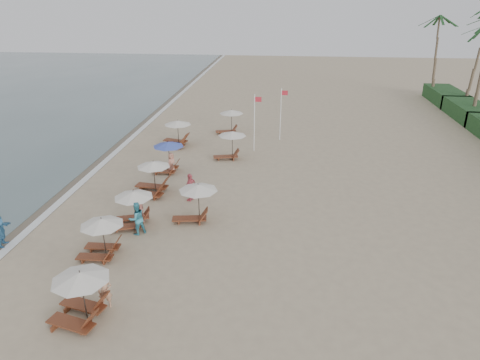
# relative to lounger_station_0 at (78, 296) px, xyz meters

# --- Properties ---
(ground) EXTENTS (160.00, 160.00, 0.00)m
(ground) POSITION_rel_lounger_station_0_xyz_m (5.05, 4.75, -1.14)
(ground) COLOR tan
(ground) RESTS_ON ground
(wet_sand_band) EXTENTS (3.20, 140.00, 0.01)m
(wet_sand_band) POSITION_rel_lounger_station_0_xyz_m (-7.45, 14.75, -1.14)
(wet_sand_band) COLOR #6B5E4C
(wet_sand_band) RESTS_ON ground
(foam_line) EXTENTS (0.50, 140.00, 0.02)m
(foam_line) POSITION_rel_lounger_station_0_xyz_m (-6.15, 14.75, -1.13)
(foam_line) COLOR white
(foam_line) RESTS_ON ground
(lounger_station_0) EXTENTS (2.63, 2.28, 2.27)m
(lounger_station_0) POSITION_rel_lounger_station_0_xyz_m (0.00, 0.00, 0.00)
(lounger_station_0) COLOR brown
(lounger_station_0) RESTS_ON ground
(lounger_station_1) EXTENTS (2.39, 2.14, 2.10)m
(lounger_station_1) POSITION_rel_lounger_station_0_xyz_m (-1.02, 4.57, -0.04)
(lounger_station_1) COLOR brown
(lounger_station_1) RESTS_ON ground
(lounger_station_2) EXTENTS (2.51, 2.32, 2.16)m
(lounger_station_2) POSITION_rel_lounger_station_0_xyz_m (-0.52, 7.71, -0.05)
(lounger_station_2) COLOR brown
(lounger_station_2) RESTS_ON ground
(lounger_station_3) EXTENTS (2.72, 2.28, 2.29)m
(lounger_station_3) POSITION_rel_lounger_station_0_xyz_m (-0.76, 12.04, -0.13)
(lounger_station_3) COLOR brown
(lounger_station_3) RESTS_ON ground
(lounger_station_4) EXTENTS (2.40, 2.23, 2.35)m
(lounger_station_4) POSITION_rel_lounger_station_0_xyz_m (-0.68, 15.95, 0.14)
(lounger_station_4) COLOR brown
(lounger_station_4) RESTS_ON ground
(lounger_station_5) EXTENTS (2.80, 2.51, 2.27)m
(lounger_station_5) POSITION_rel_lounger_station_0_xyz_m (-1.57, 21.95, -0.08)
(lounger_station_5) COLOR brown
(lounger_station_5) RESTS_ON ground
(inland_station_0) EXTENTS (2.71, 2.24, 2.22)m
(inland_station_0) POSITION_rel_lounger_station_0_xyz_m (2.87, 8.68, 0.23)
(inland_station_0) COLOR brown
(inland_station_0) RESTS_ON ground
(inland_station_1) EXTENTS (2.71, 2.24, 2.22)m
(inland_station_1) POSITION_rel_lounger_station_0_xyz_m (3.50, 19.26, 0.24)
(inland_station_1) COLOR brown
(inland_station_1) RESTS_ON ground
(inland_station_2) EXTENTS (2.70, 2.24, 2.22)m
(inland_station_2) POSITION_rel_lounger_station_0_xyz_m (2.57, 26.20, 0.25)
(inland_station_2) COLOR brown
(inland_station_2) RESTS_ON ground
(beachgoer_near) EXTENTS (0.65, 0.52, 1.56)m
(beachgoer_near) POSITION_rel_lounger_station_0_xyz_m (0.71, 0.88, -0.36)
(beachgoer_near) COLOR #AC7B5D
(beachgoer_near) RESTS_ON ground
(beachgoer_mid_a) EXTENTS (1.16, 1.15, 1.89)m
(beachgoer_mid_a) POSITION_rel_lounger_station_0_xyz_m (0.05, 6.90, -0.20)
(beachgoer_mid_a) COLOR teal
(beachgoer_mid_a) RESTS_ON ground
(beachgoer_mid_b) EXTENTS (0.95, 1.21, 1.65)m
(beachgoer_mid_b) POSITION_rel_lounger_station_0_xyz_m (-0.13, 8.35, -0.32)
(beachgoer_mid_b) COLOR #9C5B4F
(beachgoer_mid_b) RESTS_ON ground
(beachgoer_far_a) EXTENTS (0.81, 1.16, 1.83)m
(beachgoer_far_a) POSITION_rel_lounger_station_0_xyz_m (2.05, 11.38, -0.23)
(beachgoer_far_a) COLOR #C8505D
(beachgoer_far_a) RESTS_ON ground
(beachgoer_far_b) EXTENTS (0.74, 0.87, 1.51)m
(beachgoer_far_b) POSITION_rel_lounger_station_0_xyz_m (-0.37, 15.93, -0.39)
(beachgoer_far_b) COLOR tan
(beachgoer_far_b) RESTS_ON ground
(waterline_walker) EXTENTS (0.77, 1.65, 1.71)m
(waterline_walker) POSITION_rel_lounger_station_0_xyz_m (-6.55, 4.97, -0.28)
(waterline_walker) COLOR #306791
(waterline_walker) RESTS_ON ground
(flag_pole_near) EXTENTS (0.60, 0.08, 4.76)m
(flag_pole_near) POSITION_rel_lounger_station_0_xyz_m (5.33, 21.41, 1.49)
(flag_pole_near) COLOR silver
(flag_pole_near) RESTS_ON ground
(flag_pole_far) EXTENTS (0.60, 0.08, 4.67)m
(flag_pole_far) POSITION_rel_lounger_station_0_xyz_m (7.41, 24.62, 1.44)
(flag_pole_far) COLOR silver
(flag_pole_far) RESTS_ON ground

